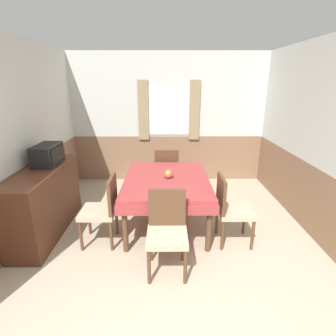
{
  "coord_description": "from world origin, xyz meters",
  "views": [
    {
      "loc": [
        -0.05,
        -1.41,
        2.05
      ],
      "look_at": [
        -0.02,
        2.1,
        0.88
      ],
      "focal_mm": 28.0,
      "sensor_mm": 36.0,
      "label": 1
    }
  ],
  "objects": [
    {
      "name": "wall_left",
      "position": [
        -1.98,
        1.99,
        1.3
      ],
      "size": [
        0.05,
        4.38,
        2.6
      ],
      "color": "silver",
      "rests_on": "ground_plane"
    },
    {
      "name": "wall_right",
      "position": [
        1.98,
        1.99,
        1.3
      ],
      "size": [
        0.05,
        4.38,
        2.6
      ],
      "color": "silver",
      "rests_on": "ground_plane"
    },
    {
      "name": "wall_back",
      "position": [
        0.0,
        4.0,
        1.31
      ],
      "size": [
        4.31,
        0.1,
        2.6
      ],
      "color": "silver",
      "rests_on": "ground_plane"
    },
    {
      "name": "dining_table",
      "position": [
        -0.04,
        2.1,
        0.63
      ],
      "size": [
        1.22,
        1.56,
        0.73
      ],
      "color": "#9E3838",
      "rests_on": "ground_plane"
    },
    {
      "name": "chair_head_window",
      "position": [
        -0.04,
        3.09,
        0.5
      ],
      "size": [
        0.44,
        0.44,
        0.92
      ],
      "color": "brown",
      "rests_on": "ground_plane"
    },
    {
      "name": "tv",
      "position": [
        -1.69,
        2.11,
        1.08
      ],
      "size": [
        0.29,
        0.51,
        0.28
      ],
      "color": "black",
      "rests_on": "sideboard"
    },
    {
      "name": "vase",
      "position": [
        -0.01,
        2.09,
        0.79
      ],
      "size": [
        0.13,
        0.13,
        0.13
      ],
      "color": "#B26B38",
      "rests_on": "dining_table"
    },
    {
      "name": "chair_head_near",
      "position": [
        -0.04,
        1.12,
        0.5
      ],
      "size": [
        0.44,
        0.44,
        0.92
      ],
      "rotation": [
        0.0,
        0.0,
        3.14
      ],
      "color": "brown",
      "rests_on": "ground_plane"
    },
    {
      "name": "sideboard",
      "position": [
        -1.72,
        1.88,
        0.48
      ],
      "size": [
        0.46,
        1.55,
        0.94
      ],
      "color": "#4C2819",
      "rests_on": "ground_plane"
    },
    {
      "name": "chair_left_near",
      "position": [
        -0.86,
        1.63,
        0.5
      ],
      "size": [
        0.44,
        0.44,
        0.92
      ],
      "rotation": [
        0.0,
        0.0,
        1.57
      ],
      "color": "brown",
      "rests_on": "ground_plane"
    },
    {
      "name": "chair_right_near",
      "position": [
        0.78,
        1.63,
        0.5
      ],
      "size": [
        0.44,
        0.44,
        0.92
      ],
      "rotation": [
        0.0,
        0.0,
        4.71
      ],
      "color": "brown",
      "rests_on": "ground_plane"
    }
  ]
}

